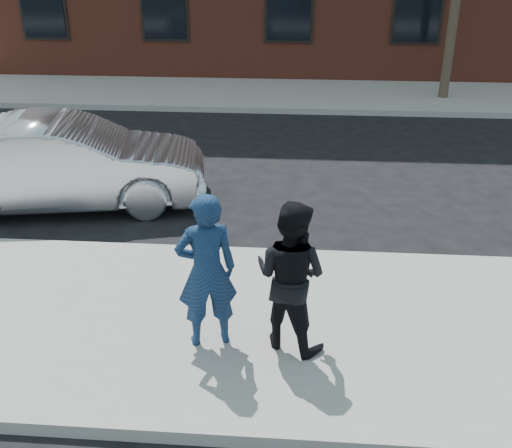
{
  "coord_description": "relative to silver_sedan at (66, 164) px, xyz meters",
  "views": [
    {
      "loc": [
        0.59,
        -5.97,
        4.17
      ],
      "look_at": [
        0.09,
        0.4,
        1.1
      ],
      "focal_mm": 42.0,
      "sensor_mm": 36.0,
      "label": 1
    }
  ],
  "objects": [
    {
      "name": "near_sidewalk",
      "position": [
        3.31,
        -3.45,
        -0.69
      ],
      "size": [
        50.0,
        3.5,
        0.15
      ],
      "primitive_type": "cube",
      "color": "gray",
      "rests_on": "ground"
    },
    {
      "name": "silver_sedan",
      "position": [
        0.0,
        0.0,
        0.0
      ],
      "size": [
        4.84,
        2.42,
        1.52
      ],
      "primitive_type": "imported",
      "rotation": [
        0.0,
        0.0,
        1.75
      ],
      "color": "#B7BABF",
      "rests_on": "ground"
    },
    {
      "name": "far_curb",
      "position": [
        3.31,
        6.25,
        -0.69
      ],
      "size": [
        50.0,
        0.1,
        0.15
      ],
      "primitive_type": "cube",
      "color": "#999691",
      "rests_on": "ground"
    },
    {
      "name": "man_hoodie",
      "position": [
        2.96,
        -3.82,
        0.27
      ],
      "size": [
        0.74,
        0.59,
        1.76
      ],
      "rotation": [
        0.0,
        0.0,
        3.44
      ],
      "color": "navy",
      "rests_on": "near_sidewalk"
    },
    {
      "name": "near_curb",
      "position": [
        3.31,
        -1.65,
        -0.69
      ],
      "size": [
        50.0,
        0.1,
        0.15
      ],
      "primitive_type": "cube",
      "color": "#999691",
      "rests_on": "ground"
    },
    {
      "name": "ground",
      "position": [
        3.31,
        -3.2,
        -0.76
      ],
      "size": [
        100.0,
        100.0,
        0.0
      ],
      "primitive_type": "plane",
      "color": "black",
      "rests_on": "ground"
    },
    {
      "name": "man_peacoat",
      "position": [
        3.84,
        -3.79,
        0.23
      ],
      "size": [
        1.02,
        0.94,
        1.68
      ],
      "rotation": [
        0.0,
        0.0,
        2.68
      ],
      "color": "black",
      "rests_on": "near_sidewalk"
    },
    {
      "name": "far_sidewalk",
      "position": [
        3.31,
        8.05,
        -0.69
      ],
      "size": [
        50.0,
        3.5,
        0.15
      ],
      "primitive_type": "cube",
      "color": "gray",
      "rests_on": "ground"
    }
  ]
}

